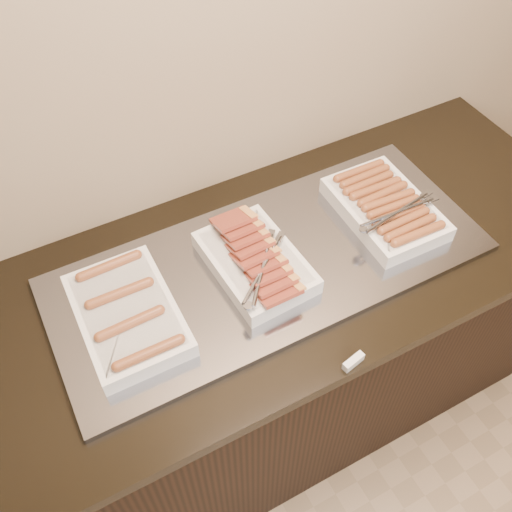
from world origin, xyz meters
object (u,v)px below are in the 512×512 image
at_px(warming_tray, 270,264).
at_px(dish_left, 127,314).
at_px(dish_right, 386,207).
at_px(counter, 260,353).
at_px(dish_center, 256,261).

bearing_deg(warming_tray, dish_left, -180.00).
bearing_deg(dish_right, warming_tray, -179.71).
bearing_deg(dish_left, counter, 0.40).
relative_size(dish_center, dish_right, 1.00).
bearing_deg(dish_left, dish_right, 0.11).
distance_m(counter, dish_right, 0.65).
bearing_deg(dish_center, counter, 12.08).
bearing_deg(dish_left, warming_tray, 0.40).
relative_size(counter, dish_right, 5.88).
distance_m(warming_tray, dish_center, 0.07).
bearing_deg(dish_center, dish_left, 175.98).
height_order(warming_tray, dish_center, dish_center).
bearing_deg(dish_right, dish_center, -179.03).
height_order(counter, warming_tray, warming_tray).
distance_m(warming_tray, dish_right, 0.38).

